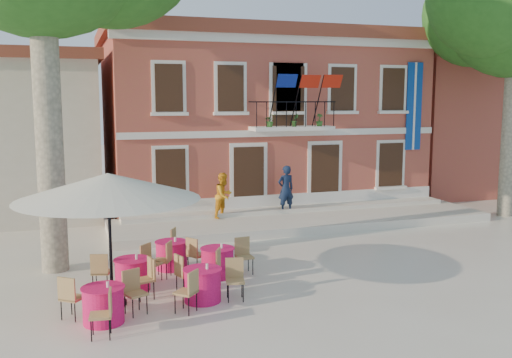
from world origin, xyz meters
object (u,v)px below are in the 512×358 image
object	(u,v)px
pedestrian_navy	(286,189)
cafe_table_1	(218,261)
patio_umbrella	(108,187)
pedestrian_orange	(224,195)
cafe_table_3	(133,273)
cafe_table_4	(172,254)
cafe_table_0	(202,283)
cafe_table_2	(103,303)

from	to	relation	value
pedestrian_navy	cafe_table_1	bearing A→B (deg)	48.31
patio_umbrella	cafe_table_1	distance (m)	3.79
pedestrian_orange	cafe_table_3	distance (m)	7.30
patio_umbrella	pedestrian_navy	size ratio (longest dim) A/B	2.22
patio_umbrella	cafe_table_4	size ratio (longest dim) A/B	2.13
cafe_table_0	cafe_table_2	bearing A→B (deg)	-164.61
pedestrian_navy	cafe_table_4	distance (m)	7.20
patio_umbrella	cafe_table_4	distance (m)	3.69
pedestrian_orange	cafe_table_2	xyz separation A→B (m)	(-4.72, -8.04, -0.70)
pedestrian_navy	cafe_table_3	xyz separation A→B (m)	(-6.41, -6.32, -0.78)
patio_umbrella	pedestrian_orange	bearing A→B (deg)	57.50
cafe_table_3	pedestrian_navy	bearing A→B (deg)	44.59
cafe_table_1	cafe_table_4	distance (m)	1.47
cafe_table_1	cafe_table_3	distance (m)	2.24
cafe_table_1	cafe_table_3	size ratio (longest dim) A/B	1.03
pedestrian_navy	cafe_table_1	size ratio (longest dim) A/B	0.97
cafe_table_0	cafe_table_4	world-z (taller)	same
pedestrian_navy	cafe_table_2	world-z (taller)	pedestrian_navy
patio_umbrella	cafe_table_1	world-z (taller)	patio_umbrella
patio_umbrella	pedestrian_navy	xyz separation A→B (m)	(6.97, 7.22, -1.49)
pedestrian_navy	patio_umbrella	bearing A→B (deg)	39.50
pedestrian_orange	cafe_table_4	world-z (taller)	pedestrian_orange
cafe_table_1	pedestrian_orange	bearing A→B (deg)	73.51
pedestrian_navy	cafe_table_0	xyz separation A→B (m)	(-4.98, -7.63, -0.78)
cafe_table_0	cafe_table_2	distance (m)	2.32
patio_umbrella	cafe_table_4	world-z (taller)	patio_umbrella
cafe_table_2	cafe_table_3	distance (m)	2.08
cafe_table_1	pedestrian_navy	bearing A→B (deg)	54.84
cafe_table_4	pedestrian_orange	bearing A→B (deg)	59.86
pedestrian_orange	cafe_table_4	distance (m)	5.48
cafe_table_3	cafe_table_4	distance (m)	1.86
cafe_table_2	cafe_table_3	size ratio (longest dim) A/B	1.02
pedestrian_navy	cafe_table_2	xyz separation A→B (m)	(-7.21, -8.24, -0.78)
pedestrian_orange	cafe_table_0	distance (m)	7.87
patio_umbrella	pedestrian_navy	distance (m)	10.14
cafe_table_0	cafe_table_2	xyz separation A→B (m)	(-2.23, -0.61, 0.00)
cafe_table_3	cafe_table_4	xyz separation A→B (m)	(1.19, 1.42, -0.01)
cafe_table_0	cafe_table_4	bearing A→B (deg)	95.08
pedestrian_orange	patio_umbrella	bearing A→B (deg)	-158.77
cafe_table_4	cafe_table_0	bearing A→B (deg)	-84.92
cafe_table_1	cafe_table_4	bearing A→B (deg)	133.85
patio_umbrella	cafe_table_2	bearing A→B (deg)	-103.41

